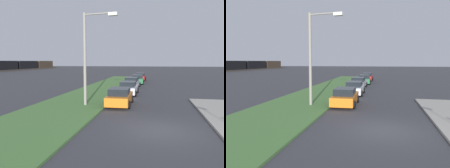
% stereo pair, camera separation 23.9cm
% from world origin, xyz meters
% --- Properties ---
extents(ground, '(300.00, 300.00, 0.00)m').
position_xyz_m(ground, '(0.00, 0.00, 0.00)').
color(ground, '#38383D').
extents(grass_median, '(60.00, 6.00, 0.12)m').
position_xyz_m(grass_median, '(10.00, 7.13, 0.06)').
color(grass_median, '#477238').
rests_on(grass_median, ground).
extents(parked_car_orange, '(4.33, 2.08, 1.47)m').
position_xyz_m(parked_car_orange, '(6.29, 3.18, 0.72)').
color(parked_car_orange, orange).
rests_on(parked_car_orange, ground).
extents(parked_car_white, '(4.31, 2.03, 1.47)m').
position_xyz_m(parked_car_white, '(12.45, 3.21, 0.72)').
color(parked_car_white, silver).
rests_on(parked_car_white, ground).
extents(parked_car_silver, '(4.40, 2.21, 1.47)m').
position_xyz_m(parked_car_silver, '(18.93, 3.51, 0.72)').
color(parked_car_silver, '#B2B5BA').
rests_on(parked_car_silver, ground).
extents(parked_car_green, '(4.38, 2.17, 1.47)m').
position_xyz_m(parked_car_green, '(24.41, 3.17, 0.72)').
color(parked_car_green, '#1E6B38').
rests_on(parked_car_green, ground).
extents(parked_car_red, '(4.32, 2.05, 1.47)m').
position_xyz_m(parked_car_red, '(30.40, 3.13, 0.72)').
color(parked_car_red, red).
rests_on(parked_car_red, ground).
extents(streetlight, '(0.62, 2.87, 7.50)m').
position_xyz_m(streetlight, '(5.34, 5.55, 4.39)').
color(streetlight, gray).
rests_on(streetlight, ground).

